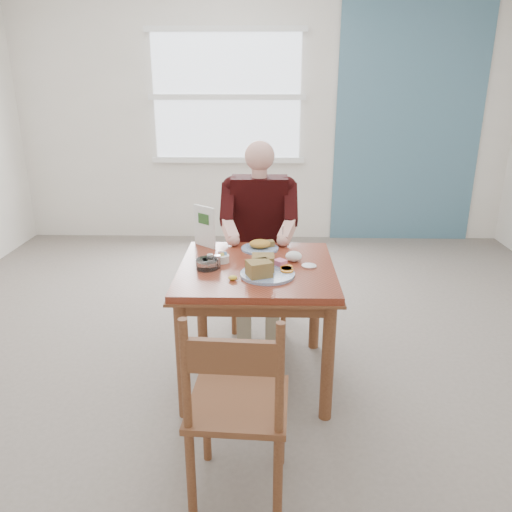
{
  "coord_description": "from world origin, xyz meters",
  "views": [
    {
      "loc": [
        0.07,
        -2.72,
        1.78
      ],
      "look_at": [
        -0.0,
        0.0,
        0.81
      ],
      "focal_mm": 35.0,
      "sensor_mm": 36.0,
      "label": 1
    }
  ],
  "objects_px": {
    "chair_far": "(259,263)",
    "chair_near": "(237,407)",
    "table": "(257,284)",
    "diner": "(259,223)",
    "near_plate": "(265,269)",
    "far_plate": "(261,246)"
  },
  "relations": [
    {
      "from": "chair_far",
      "to": "near_plate",
      "type": "height_order",
      "value": "chair_far"
    },
    {
      "from": "chair_far",
      "to": "diner",
      "type": "bearing_deg",
      "value": -89.99
    },
    {
      "from": "table",
      "to": "far_plate",
      "type": "distance_m",
      "value": 0.33
    },
    {
      "from": "chair_far",
      "to": "chair_near",
      "type": "height_order",
      "value": "same"
    },
    {
      "from": "chair_near",
      "to": "table",
      "type": "bearing_deg",
      "value": 86.55
    },
    {
      "from": "table",
      "to": "diner",
      "type": "height_order",
      "value": "diner"
    },
    {
      "from": "chair_near",
      "to": "diner",
      "type": "height_order",
      "value": "diner"
    },
    {
      "from": "diner",
      "to": "near_plate",
      "type": "distance_m",
      "value": 0.85
    },
    {
      "from": "table",
      "to": "chair_far",
      "type": "xyz_separation_m",
      "value": [
        0.0,
        0.8,
        -0.16
      ]
    },
    {
      "from": "chair_far",
      "to": "chair_near",
      "type": "relative_size",
      "value": 1.0
    },
    {
      "from": "near_plate",
      "to": "diner",
      "type": "bearing_deg",
      "value": 93.32
    },
    {
      "from": "chair_near",
      "to": "far_plate",
      "type": "distance_m",
      "value": 1.31
    },
    {
      "from": "chair_near",
      "to": "chair_far",
      "type": "bearing_deg",
      "value": 88.11
    },
    {
      "from": "chair_far",
      "to": "diner",
      "type": "distance_m",
      "value": 0.34
    },
    {
      "from": "table",
      "to": "chair_far",
      "type": "distance_m",
      "value": 0.81
    },
    {
      "from": "chair_near",
      "to": "near_plate",
      "type": "relative_size",
      "value": 2.56
    },
    {
      "from": "near_plate",
      "to": "chair_near",
      "type": "bearing_deg",
      "value": -97.44
    },
    {
      "from": "chair_near",
      "to": "far_plate",
      "type": "xyz_separation_m",
      "value": [
        0.07,
        1.27,
        0.3
      ]
    },
    {
      "from": "chair_far",
      "to": "near_plate",
      "type": "distance_m",
      "value": 0.99
    },
    {
      "from": "table",
      "to": "diner",
      "type": "bearing_deg",
      "value": 90.0
    },
    {
      "from": "table",
      "to": "near_plate",
      "type": "relative_size",
      "value": 2.48
    },
    {
      "from": "table",
      "to": "chair_near",
      "type": "xyz_separation_m",
      "value": [
        -0.06,
        -0.96,
        -0.16
      ]
    }
  ]
}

